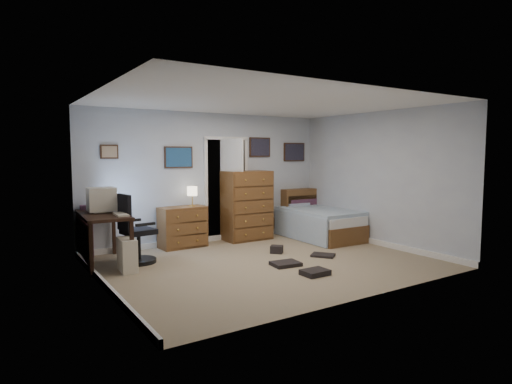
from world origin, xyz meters
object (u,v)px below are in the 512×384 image
(office_chair, at_px, (135,237))
(computer_desk, at_px, (97,226))
(low_dresser, at_px, (183,227))
(bed, at_px, (316,223))
(tall_dresser, at_px, (247,205))

(office_chair, bearing_deg, computer_desk, 152.52)
(low_dresser, bearing_deg, bed, -16.79)
(bed, bearing_deg, low_dresser, 167.85)
(office_chair, xyz_separation_m, tall_dresser, (2.46, 0.67, 0.26))
(computer_desk, distance_m, low_dresser, 1.71)
(computer_desk, height_order, bed, computer_desk)
(tall_dresser, bearing_deg, bed, -25.50)
(bed, bearing_deg, computer_desk, 179.48)
(computer_desk, height_order, low_dresser, computer_desk)
(office_chair, distance_m, bed, 3.76)
(computer_desk, bearing_deg, office_chair, -16.19)
(computer_desk, distance_m, bed, 4.29)
(computer_desk, relative_size, office_chair, 1.30)
(tall_dresser, xyz_separation_m, bed, (1.30, -0.60, -0.38))
(computer_desk, bearing_deg, bed, 1.66)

